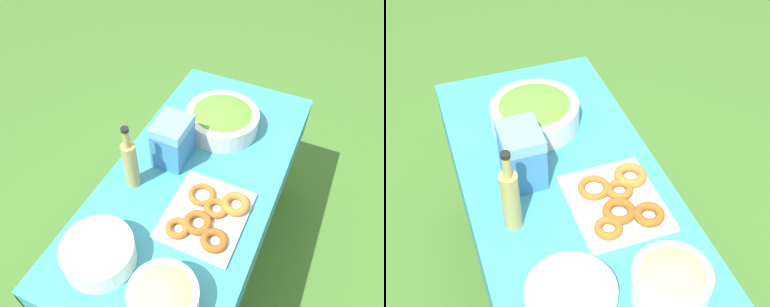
{
  "view_description": "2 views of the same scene",
  "coord_description": "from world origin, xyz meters",
  "views": [
    {
      "loc": [
        -0.96,
        -0.43,
        1.97
      ],
      "look_at": [
        0.08,
        0.05,
        0.77
      ],
      "focal_mm": 35.0,
      "sensor_mm": 36.0,
      "label": 1
    },
    {
      "loc": [
        -1.29,
        0.4,
        2.08
      ],
      "look_at": [
        0.02,
        -0.06,
        0.81
      ],
      "focal_mm": 50.0,
      "sensor_mm": 36.0,
      "label": 2
    }
  ],
  "objects": [
    {
      "name": "ground_plane",
      "position": [
        0.0,
        0.0,
        0.0
      ],
      "size": [
        14.0,
        14.0,
        0.0
      ],
      "primitive_type": "plane",
      "color": "#3D6B28"
    },
    {
      "name": "cooler_box",
      "position": [
        0.05,
        0.13,
        0.84
      ],
      "size": [
        0.17,
        0.14,
        0.22
      ],
      "color": "#3372B7",
      "rests_on": "picnic_table"
    },
    {
      "name": "plate_stack",
      "position": [
        -0.5,
        0.14,
        0.78
      ],
      "size": [
        0.26,
        0.26,
        0.1
      ],
      "color": "white",
      "rests_on": "picnic_table"
    },
    {
      "name": "olive_oil_bottle",
      "position": [
        -0.15,
        0.22,
        0.85
      ],
      "size": [
        0.06,
        0.06,
        0.31
      ],
      "color": "#998E4C",
      "rests_on": "picnic_table"
    },
    {
      "name": "picnic_table",
      "position": [
        0.0,
        0.0,
        0.62
      ],
      "size": [
        1.46,
        0.7,
        0.73
      ],
      "color": "teal",
      "rests_on": "ground_plane"
    },
    {
      "name": "donut_platter",
      "position": [
        -0.18,
        -0.14,
        0.75
      ],
      "size": [
        0.36,
        0.32,
        0.05
      ],
      "color": "silver",
      "rests_on": "picnic_table"
    },
    {
      "name": "salad_bowl",
      "position": [
        0.33,
        0.01,
        0.79
      ],
      "size": [
        0.35,
        0.35,
        0.12
      ],
      "color": "silver",
      "rests_on": "picnic_table"
    },
    {
      "name": "pasta_bowl",
      "position": [
        -0.55,
        -0.14,
        0.79
      ],
      "size": [
        0.23,
        0.23,
        0.13
      ],
      "color": "white",
      "rests_on": "picnic_table"
    }
  ]
}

